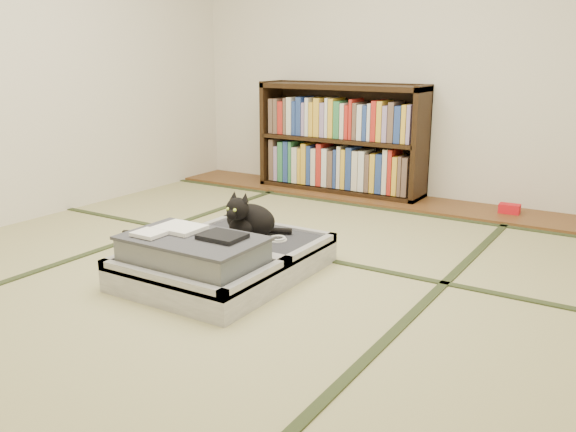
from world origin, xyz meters
The scene contains 9 objects.
floor centered at (0.00, 0.00, 0.00)m, with size 4.50×4.50×0.00m, color tan.
wood_strip centered at (0.00, 2.00, 0.01)m, with size 4.00×0.50×0.02m, color brown.
red_item centered at (0.96, 2.03, 0.06)m, with size 0.15×0.09×0.07m, color red.
tatami_borders centered at (0.00, 0.49, 0.00)m, with size 4.00×4.50×0.01m.
bookcase centered at (-0.49, 2.07, 0.45)m, with size 1.47×0.34×0.95m.
suitcase centered at (-0.06, -0.16, 0.11)m, with size 0.80×1.07×0.32m.
cat centered at (-0.08, 0.13, 0.26)m, with size 0.36×0.36×0.29m.
cable_coil centered at (0.10, 0.16, 0.17)m, with size 0.11×0.11×0.03m.
hanger centered at (-0.96, 0.19, 0.01)m, with size 0.42×0.19×0.01m.
Camera 1 is at (1.90, -2.61, 1.19)m, focal length 38.00 mm.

